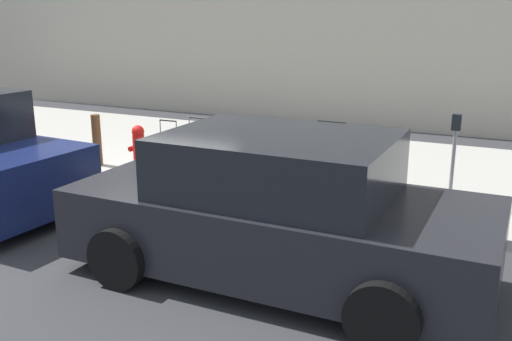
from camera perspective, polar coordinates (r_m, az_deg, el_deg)
The scene contains 13 objects.
ground_plane at distance 9.23m, azimuth -11.63°, elevation -2.11°, with size 40.00×40.00×0.00m, color #333335.
sidewalk_curb at distance 11.22m, azimuth -3.97°, elevation 1.65°, with size 18.00×5.00×0.14m, color #ADA89E.
suitcase_maroon_0 at distance 8.42m, azimuth 10.81°, elevation -0.86°, with size 0.36×0.28×0.86m.
suitcase_teal_1 at distance 8.40m, azimuth 7.32°, elevation 0.12°, with size 0.49×0.24×1.10m.
suitcase_black_2 at distance 8.58m, azimuth 3.83°, elevation 0.23°, with size 0.44×0.23×0.75m.
suitcase_silver_3 at distance 8.80m, azimuth 0.50°, elevation 0.60°, with size 0.51×0.22×0.74m.
suitcase_red_4 at distance 9.05m, azimuth -2.79°, elevation 1.09°, with size 0.49×0.20×0.92m.
suitcase_olive_5 at distance 9.45m, azimuth -5.43°, elevation 1.56°, with size 0.50×0.23×0.96m.
suitcase_navy_6 at distance 9.61m, azimuth -8.52°, elevation 1.37°, with size 0.38×0.23×0.90m.
fire_hydrant at distance 10.03m, azimuth -11.48°, elevation 2.40°, with size 0.39×0.21×0.74m.
bollard_post at distance 10.38m, azimuth -15.40°, elevation 2.92°, with size 0.15×0.15×0.89m, color brown.
parking_meter at distance 8.26m, azimuth 18.95°, elevation 2.25°, with size 0.12×0.09×1.27m.
parked_car_charcoal_0 at distance 5.99m, azimuth 2.18°, elevation -4.09°, with size 4.35×2.09×1.54m.
Camera 1 is at (-5.41, 6.97, 2.72)m, focal length 40.61 mm.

